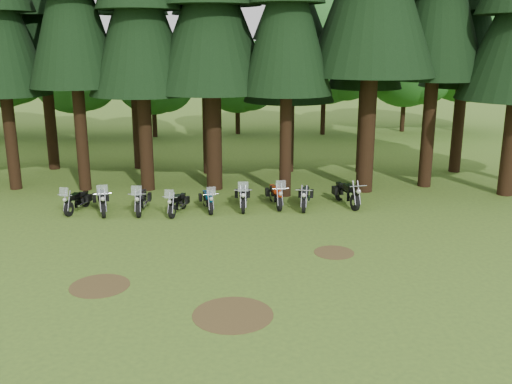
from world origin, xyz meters
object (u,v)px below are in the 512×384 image
Objects in this scene: motorcycle_5 at (243,197)px; motorcycle_6 at (276,196)px; motorcycle_1 at (102,201)px; motorcycle_2 at (141,201)px; motorcycle_0 at (77,202)px; motorcycle_4 at (208,201)px; motorcycle_7 at (305,197)px; motorcycle_3 at (178,204)px; motorcycle_8 at (347,194)px.

motorcycle_5 is 1.49m from motorcycle_6.
motorcycle_1 is 1.68m from motorcycle_2.
motorcycle_2 is 0.98× the size of motorcycle_5.
motorcycle_0 is 8.59m from motorcycle_6.
motorcycle_4 is (5.60, -0.02, -0.01)m from motorcycle_0.
motorcycle_7 is (8.75, 0.40, -0.03)m from motorcycle_1.
motorcycle_2 is at bearing 179.35° from motorcycle_6.
motorcycle_7 is (2.74, -0.01, -0.03)m from motorcycle_5.
motorcycle_3 is 1.01× the size of motorcycle_4.
motorcycle_7 is at bearing -0.82° from motorcycle_5.
motorcycle_8 is at bearing -12.55° from motorcycle_1.
motorcycle_0 is 0.91× the size of motorcycle_6.
motorcycle_8 is at bearing 16.66° from motorcycle_0.
motorcycle_1 reaches higher than motorcycle_7.
motorcycle_4 reaches higher than motorcycle_8.
motorcycle_5 is (2.77, 0.69, 0.06)m from motorcycle_3.
motorcycle_8 is (3.17, 0.04, 0.02)m from motorcycle_6.
motorcycle_6 is at bearing 6.02° from motorcycle_2.
motorcycle_0 is at bearing -168.25° from motorcycle_7.
motorcycle_4 is (4.50, 0.17, -0.07)m from motorcycle_1.
motorcycle_2 is 7.09m from motorcycle_7.
motorcycle_4 is at bearing -177.58° from motorcycle_6.
motorcycle_7 is at bearing 20.57° from motorcycle_3.
motorcycle_1 is 1.05× the size of motorcycle_7.
motorcycle_7 is at bearing -19.40° from motorcycle_6.
motorcycle_3 reaches higher than motorcycle_7.
motorcycle_0 is 0.91× the size of motorcycle_2.
motorcycle_3 is at bearing -174.68° from motorcycle_6.
motorcycle_4 is at bearing 2.75° from motorcycle_2.
motorcycle_5 reaches higher than motorcycle_7.
motorcycle_6 is 0.96× the size of motorcycle_8.
motorcycle_7 is (4.25, 0.24, 0.03)m from motorcycle_4.
motorcycle_0 is 0.89× the size of motorcycle_1.
motorcycle_8 is at bearing 20.00° from motorcycle_7.
motorcycle_0 reaches higher than motorcycle_7.
motorcycle_1 is 0.97× the size of motorcycle_8.
motorcycle_3 is 0.88× the size of motorcycle_5.
motorcycle_2 is 5.84m from motorcycle_6.
motorcycle_6 is at bearing 178.38° from motorcycle_7.
motorcycle_1 is at bearing 170.19° from motorcycle_4.
motorcycle_5 reaches higher than motorcycle_0.
motorcycle_0 reaches higher than motorcycle_3.
motorcycle_3 is at bearing -166.64° from motorcycle_5.
motorcycle_0 is at bearing 175.98° from motorcycle_6.
motorcycle_6 is (8.57, 0.49, 0.04)m from motorcycle_0.
motorcycle_8 is at bearing 3.21° from motorcycle_5.
motorcycle_0 is 9.85m from motorcycle_7.
motorcycle_4 is 0.89× the size of motorcycle_6.
motorcycle_2 is 2.83m from motorcycle_4.
motorcycle_8 is at bearing 3.98° from motorcycle_2.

